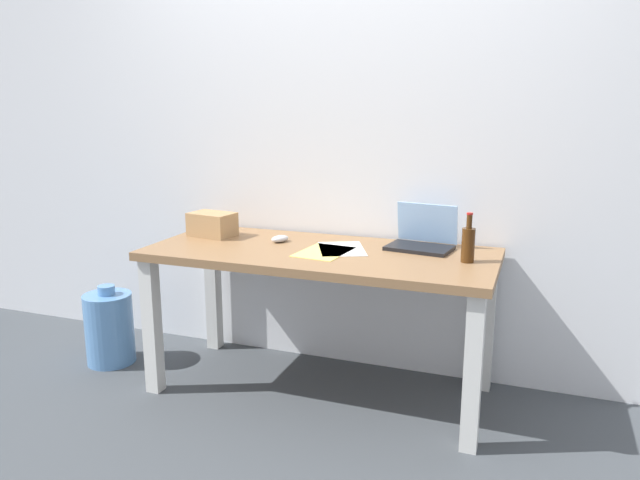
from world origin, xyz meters
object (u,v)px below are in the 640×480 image
computer_mouse (280,239)px  laptop_right (422,239)px  beer_bottle (468,243)px  desk (320,270)px  cardboard_box (212,224)px  water_cooler_jug (109,328)px

computer_mouse → laptop_right: bearing=36.3°
laptop_right → computer_mouse: (-0.70, -0.12, -0.03)m
laptop_right → beer_bottle: size_ratio=1.48×
desk → laptop_right: laptop_right is taller
laptop_right → computer_mouse: bearing=-170.6°
computer_mouse → cardboard_box: cardboard_box is taller
laptop_right → cardboard_box: 1.10m
computer_mouse → cardboard_box: 0.40m
beer_bottle → water_cooler_jug: bearing=-176.6°
laptop_right → computer_mouse: 0.71m
laptop_right → cardboard_box: size_ratio=1.44×
beer_bottle → water_cooler_jug: (-1.89, -0.11, -0.61)m
beer_bottle → computer_mouse: (-0.94, 0.07, -0.07)m
computer_mouse → water_cooler_jug: bearing=-142.2°
desk → laptop_right: size_ratio=5.04×
desk → cardboard_box: size_ratio=7.24×
laptop_right → computer_mouse: size_ratio=3.29×
desk → beer_bottle: bearing=1.7°
computer_mouse → water_cooler_jug: (-0.95, -0.18, -0.54)m
beer_bottle → computer_mouse: beer_bottle is taller
desk → water_cooler_jug: desk is taller
desk → computer_mouse: bearing=159.7°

